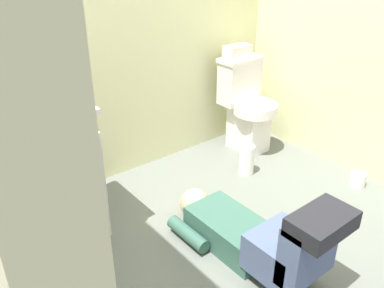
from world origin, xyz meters
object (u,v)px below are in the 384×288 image
vanity_cabinet (37,176)px  paper_towel_roll (247,160)px  faucet (12,91)px  toilet_paper_roll (358,179)px  person_plumber (255,235)px  bottle_clear (16,85)px  toilet (246,106)px  bottle_green (3,87)px  tissue_box (237,52)px

vanity_cabinet → paper_towel_roll: 1.48m
faucet → toilet_paper_roll: bearing=-26.9°
paper_towel_roll → person_plumber: bearing=-133.2°
vanity_cabinet → bottle_clear: bearing=80.9°
toilet → toilet_paper_roll: bearing=-78.2°
toilet → bottle_green: 1.85m
toilet_paper_roll → tissue_box: bearing=103.2°
vanity_cabinet → paper_towel_roll: (1.43, -0.22, -0.30)m
person_plumber → paper_towel_roll: 0.93m
toilet → tissue_box: size_ratio=3.41×
toilet → paper_towel_roll: toilet is taller
faucet → paper_towel_roll: bearing=-14.2°
vanity_cabinet → toilet_paper_roll: (1.93, -0.84, -0.37)m
tissue_box → toilet_paper_roll: (0.24, -1.03, -0.75)m
person_plumber → bottle_clear: bottle_clear is taller
bottle_green → paper_towel_roll: (1.47, -0.37, -0.78)m
tissue_box → bottle_clear: (-1.66, -0.04, 0.09)m
vanity_cabinet → tissue_box: (1.69, 0.19, 0.38)m
toilet → faucet: (-1.74, 0.04, 0.50)m
bottle_clear → paper_towel_roll: bearing=-14.9°
bottle_clear → paper_towel_roll: 1.65m
faucet → person_plumber: size_ratio=0.09×
toilet → vanity_cabinet: vanity_cabinet is taller
toilet → bottle_green: size_ratio=5.04×
toilet_paper_roll → bottle_clear: bearing=152.5°
bottle_clear → bottle_green: bearing=-179.7°
vanity_cabinet → toilet_paper_roll: 2.14m
toilet → bottle_green: bottle_green is taller
faucet → bottle_clear: bottle_clear is taller
person_plumber → tissue_box: (0.89, 1.09, 0.62)m
toilet → vanity_cabinet: (-1.73, -0.10, 0.05)m
bottle_green → toilet_paper_roll: size_ratio=1.35×
tissue_box → paper_towel_roll: size_ratio=0.96×
toilet_paper_roll → faucet: bearing=153.1°
paper_towel_roll → toilet_paper_roll: 0.80m
toilet → person_plumber: 1.38m
person_plumber → toilet_paper_roll: size_ratio=9.68×
tissue_box → bottle_clear: 1.67m
toilet → person_plumber: toilet is taller
faucet → toilet: bearing=-1.4°
vanity_cabinet → tissue_box: size_ratio=3.73×
paper_towel_roll → bottle_clear: bearing=165.1°
faucet → bottle_clear: 0.04m
tissue_box → bottle_green: size_ratio=1.48×
toilet → tissue_box: bearing=116.4°
person_plumber → bottle_green: bottle_green is taller
vanity_cabinet → paper_towel_roll: bearing=-8.6°
vanity_cabinet → toilet_paper_roll: size_ratio=7.45×
vanity_cabinet → toilet: bearing=3.4°
paper_towel_roll → toilet_paper_roll: bearing=-51.2°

